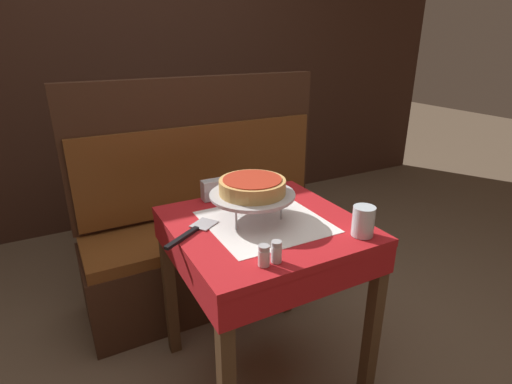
{
  "coord_description": "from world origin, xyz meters",
  "views": [
    {
      "loc": [
        -0.7,
        -1.23,
        1.43
      ],
      "look_at": [
        -0.03,
        0.01,
        0.88
      ],
      "focal_mm": 28.0,
      "sensor_mm": 36.0,
      "label": 1
    }
  ],
  "objects": [
    {
      "name": "dining_table_front",
      "position": [
        0.0,
        0.0,
        0.65
      ],
      "size": [
        0.71,
        0.71,
        0.76
      ],
      "color": "red",
      "rests_on": "ground_plane"
    },
    {
      "name": "booth_bench",
      "position": [
        0.05,
        0.69,
        0.36
      ],
      "size": [
        1.44,
        0.46,
        1.24
      ],
      "color": "#3D2316",
      "rests_on": "ground_plane"
    },
    {
      "name": "deep_dish_pizza",
      "position": [
        -0.03,
        0.04,
        0.9
      ],
      "size": [
        0.26,
        0.26,
        0.06
      ],
      "color": "tan",
      "rests_on": "pizza_pan_stand"
    },
    {
      "name": "water_glass_near",
      "position": [
        0.26,
        -0.27,
        0.81
      ],
      "size": [
        0.08,
        0.08,
        0.11
      ],
      "color": "silver",
      "rests_on": "dining_table_front"
    },
    {
      "name": "pepper_shaker",
      "position": [
        -0.11,
        -0.28,
        0.79
      ],
      "size": [
        0.04,
        0.04,
        0.07
      ],
      "color": "silver",
      "rests_on": "dining_table_front"
    },
    {
      "name": "back_wall_panel",
      "position": [
        0.0,
        1.97,
        1.2
      ],
      "size": [
        6.0,
        0.04,
        2.4
      ],
      "primitive_type": "cube",
      "color": "#3D2319",
      "rests_on": "ground_plane"
    },
    {
      "name": "pizza_pan_stand",
      "position": [
        -0.03,
        0.04,
        0.86
      ],
      "size": [
        0.33,
        0.33,
        0.11
      ],
      "color": "#ADADB2",
      "rests_on": "dining_table_front"
    },
    {
      "name": "pizza_server",
      "position": [
        -0.29,
        0.04,
        0.76
      ],
      "size": [
        0.25,
        0.19,
        0.01
      ],
      "color": "#BCBCC1",
      "rests_on": "dining_table_front"
    },
    {
      "name": "condiment_caddy",
      "position": [
        0.13,
        1.47,
        0.79
      ],
      "size": [
        0.14,
        0.14,
        0.17
      ],
      "color": "black",
      "rests_on": "dining_table_rear"
    },
    {
      "name": "napkin_holder",
      "position": [
        -0.09,
        0.31,
        0.8
      ],
      "size": [
        0.1,
        0.05,
        0.09
      ],
      "color": "#B2B2B7",
      "rests_on": "dining_table_front"
    },
    {
      "name": "dining_table_rear",
      "position": [
        0.07,
        1.44,
        0.65
      ],
      "size": [
        0.66,
        0.66,
        0.75
      ],
      "color": "beige",
      "rests_on": "ground_plane"
    },
    {
      "name": "ground_plane",
      "position": [
        0.0,
        0.0,
        0.0
      ],
      "size": [
        14.0,
        14.0,
        0.0
      ],
      "primitive_type": "plane",
      "color": "brown"
    },
    {
      "name": "salt_shaker",
      "position": [
        -0.16,
        -0.28,
        0.79
      ],
      "size": [
        0.04,
        0.04,
        0.07
      ],
      "color": "silver",
      "rests_on": "dining_table_front"
    }
  ]
}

